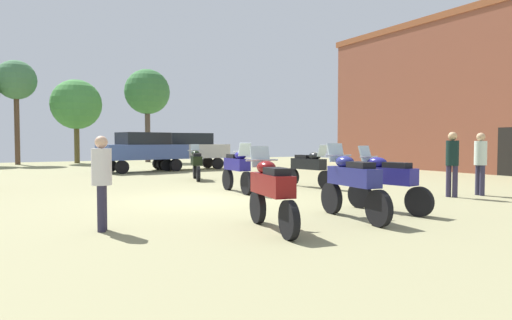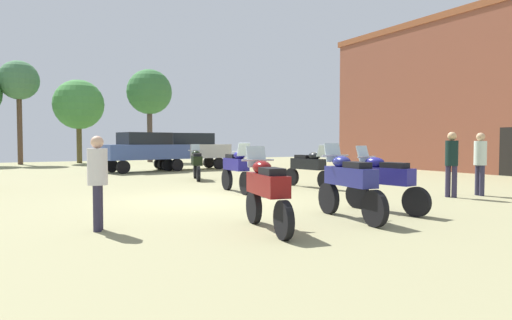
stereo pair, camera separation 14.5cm
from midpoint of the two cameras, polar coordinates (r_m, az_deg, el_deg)
name	(u,v)px [view 2 (the right image)]	position (r m, az deg, el deg)	size (l,w,h in m)	color
ground_plane	(202,199)	(12.17, -6.52, -5.01)	(44.00, 52.00, 0.02)	gray
brick_building	(492,94)	(27.09, 28.02, 7.47)	(6.12, 18.03, 8.18)	brown
motorcycle_1	(267,189)	(7.79, 1.92, -3.78)	(0.70, 2.13, 1.47)	black
motorcycle_2	(384,180)	(10.22, 16.43, -2.42)	(0.67, 2.13, 1.46)	black
motorcycle_3	(197,162)	(18.13, -7.35, -0.31)	(0.82, 2.06, 1.43)	black
motorcycle_5	(236,168)	(13.58, -2.24, -1.05)	(0.62, 2.14, 1.51)	black
motorcycle_8	(349,182)	(9.07, 12.23, -2.79)	(0.65, 2.28, 1.51)	black
motorcycle_9	(308,166)	(15.17, 6.97, -0.80)	(0.65, 2.23, 1.45)	black
car_2	(189,148)	(24.99, -8.32, 1.50)	(4.31, 1.82, 2.00)	black
car_3	(145,149)	(23.50, -13.84, 1.39)	(4.56, 2.56, 2.00)	black
person_1	(480,159)	(14.32, 26.92, 0.15)	(0.42, 0.42, 1.80)	#2E2C44
person_2	(98,176)	(8.20, -19.06, -1.91)	(0.43, 0.43, 1.65)	#2C283E
person_3	(452,159)	(13.53, 23.94, 0.12)	(0.44, 0.44, 1.82)	#2D2841
tree_2	(79,105)	(34.24, -21.56, 6.55)	(3.50, 3.50, 5.90)	brown
tree_4	(149,93)	(34.52, -13.32, 8.36)	(3.32, 3.32, 6.89)	#4D3F36
tree_5	(19,82)	(33.94, -27.88, 8.83)	(2.58, 2.58, 6.90)	brown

